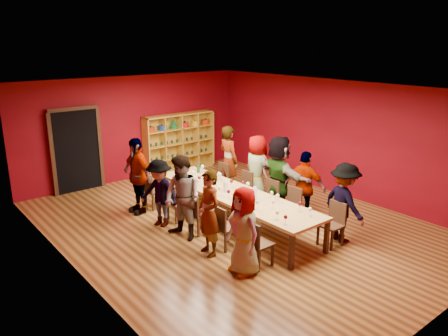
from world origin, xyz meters
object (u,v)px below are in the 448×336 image
(person_right_4, at_px, (229,160))
(shelving_unit, at_px, (179,140))
(chair_person_right_0, at_px, (334,221))
(person_right_0, at_px, (344,203))
(person_right_1, at_px, (305,187))
(chair_person_right_3, at_px, (244,187))
(chair_person_right_1, at_px, (291,205))
(chair_person_left_0, at_px, (256,242))
(person_left_0, at_px, (244,231))
(person_right_3, at_px, (257,170))
(person_left_4, at_px, (137,176))
(person_left_1, at_px, (209,213))
(spittoon_bowl, at_px, (244,191))
(wine_bottle, at_px, (198,168))
(tasting_table, at_px, (234,195))
(chair_person_left_1, at_px, (224,225))
(chair_person_right_2, at_px, (269,197))
(person_left_2, at_px, (183,198))
(chair_person_left_2, at_px, (197,212))
(chair_person_left_4, at_px, (152,189))
(person_left_3, at_px, (160,193))
(chair_person_left_3, at_px, (175,200))

(person_right_4, bearing_deg, shelving_unit, -0.64)
(chair_person_right_0, height_order, person_right_0, person_right_0)
(person_right_1, relative_size, chair_person_right_3, 1.84)
(chair_person_right_1, bearing_deg, chair_person_left_0, -155.23)
(person_left_0, xyz_separation_m, person_right_3, (2.55, 2.40, 0.08))
(chair_person_left_0, bearing_deg, person_left_4, 95.91)
(person_left_4, distance_m, chair_person_right_0, 4.58)
(person_left_0, bearing_deg, person_left_1, -170.44)
(person_right_1, bearing_deg, person_left_4, 24.15)
(person_left_0, height_order, person_right_1, person_right_1)
(person_right_1, bearing_deg, spittoon_bowl, 44.24)
(person_right_4, height_order, wine_bottle, person_right_4)
(tasting_table, height_order, chair_person_left_1, chair_person_left_1)
(shelving_unit, xyz_separation_m, person_right_3, (-0.06, -3.62, -0.12))
(chair_person_right_2, bearing_deg, wine_bottle, 108.78)
(person_left_0, xyz_separation_m, person_left_2, (-0.05, 1.82, 0.09))
(tasting_table, bearing_deg, chair_person_right_1, -43.25)
(chair_person_left_2, height_order, chair_person_right_2, same)
(person_left_0, height_order, chair_person_right_1, person_left_0)
(person_right_3, bearing_deg, chair_person_left_0, 144.87)
(chair_person_left_4, relative_size, chair_person_right_3, 1.00)
(chair_person_left_0, xyz_separation_m, person_right_0, (2.12, -0.30, 0.33))
(person_left_3, height_order, person_right_0, person_right_0)
(person_right_1, distance_m, chair_person_right_3, 1.65)
(chair_person_right_3, height_order, spittoon_bowl, spittoon_bowl)
(chair_person_right_0, height_order, spittoon_bowl, spittoon_bowl)
(chair_person_left_3, xyz_separation_m, person_right_3, (2.24, -0.28, 0.37))
(chair_person_left_0, bearing_deg, chair_person_left_1, 90.00)
(wine_bottle, bearing_deg, person_left_0, -113.49)
(chair_person_right_2, xyz_separation_m, person_right_4, (0.28, 1.80, 0.43))
(person_right_1, xyz_separation_m, person_right_3, (-0.00, 1.56, 0.05))
(tasting_table, relative_size, person_left_1, 2.70)
(person_left_4, xyz_separation_m, wine_bottle, (1.56, -0.29, -0.04))
(chair_person_left_2, xyz_separation_m, chair_person_left_3, (0.00, 0.85, 0.00))
(chair_person_left_3, relative_size, wine_bottle, 2.96)
(person_right_4, xyz_separation_m, wine_bottle, (-0.92, 0.08, -0.06))
(person_right_4, bearing_deg, chair_person_left_4, 83.75)
(chair_person_right_2, height_order, person_right_4, person_right_4)
(person_left_4, bearing_deg, chair_person_left_1, 4.48)
(chair_person_left_1, relative_size, chair_person_right_0, 1.00)
(person_right_1, distance_m, chair_person_right_2, 0.87)
(chair_person_right_1, distance_m, spittoon_bowl, 1.09)
(wine_bottle, bearing_deg, chair_person_right_3, -57.57)
(tasting_table, xyz_separation_m, person_left_4, (-1.29, 2.00, 0.21))
(spittoon_bowl, bearing_deg, person_right_1, -27.27)
(tasting_table, height_order, person_left_4, person_left_4)
(person_left_0, height_order, chair_person_left_4, person_left_0)
(shelving_unit, distance_m, chair_person_left_3, 4.09)
(person_left_2, bearing_deg, chair_person_right_1, 56.66)
(chair_person_left_3, bearing_deg, person_right_0, -54.59)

